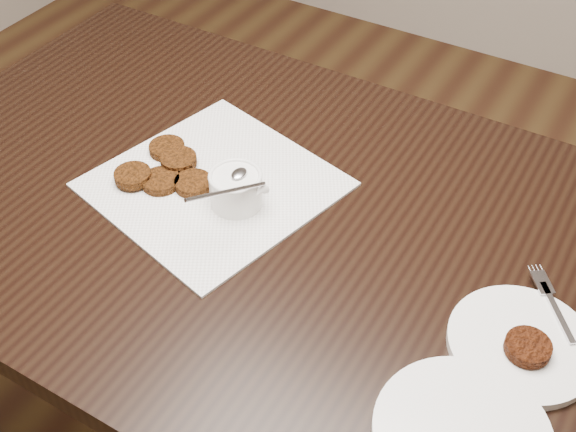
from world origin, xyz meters
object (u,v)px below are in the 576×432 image
(sauce_ramekin, at_px, (235,174))
(napkin, at_px, (214,184))
(table, at_px, (262,350))
(plate_with_patty, at_px, (522,341))

(sauce_ramekin, bearing_deg, napkin, 161.60)
(table, xyz_separation_m, plate_with_patty, (0.44, -0.05, 0.39))
(table, distance_m, napkin, 0.39)
(sauce_ramekin, height_order, plate_with_patty, sauce_ramekin)
(table, xyz_separation_m, napkin, (-0.08, 0.01, 0.38))
(sauce_ramekin, distance_m, plate_with_patty, 0.47)
(napkin, height_order, plate_with_patty, plate_with_patty)
(napkin, bearing_deg, plate_with_patty, -6.68)
(table, height_order, napkin, napkin)
(sauce_ramekin, bearing_deg, table, 22.19)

